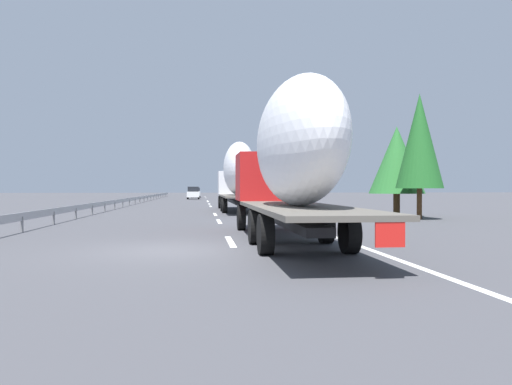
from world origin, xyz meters
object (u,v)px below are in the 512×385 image
object	(u,v)px
car_silver_hatch	(196,192)
road_sign	(253,185)
car_white_van	(193,193)
truck_trailing	(291,157)
truck_lead	(238,174)

from	to	relation	value
car_silver_hatch	road_sign	bearing A→B (deg)	-169.30
car_white_van	road_sign	distance (m)	22.73
truck_trailing	road_sign	bearing A→B (deg)	-4.46
truck_trailing	car_silver_hatch	size ratio (longest dim) A/B	2.87
truck_trailing	car_silver_hatch	bearing A→B (deg)	2.75
truck_trailing	car_white_van	distance (m)	61.50
truck_trailing	car_white_van	world-z (taller)	truck_trailing
truck_trailing	car_white_van	bearing A→B (deg)	3.58
road_sign	truck_trailing	bearing A→B (deg)	175.54
truck_lead	car_white_van	xyz separation A→B (m)	(40.15, 3.84, -1.79)
truck_trailing	car_silver_hatch	world-z (taller)	truck_trailing
truck_lead	car_silver_hatch	distance (m)	54.24
truck_trailing	road_sign	xyz separation A→B (m)	(39.74, -3.10, -0.57)
truck_lead	truck_trailing	xyz separation A→B (m)	(-21.21, -0.00, -0.10)
truck_trailing	road_sign	distance (m)	39.86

